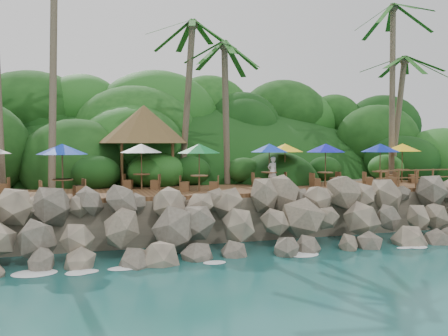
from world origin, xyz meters
name	(u,v)px	position (x,y,z in m)	size (l,w,h in m)	color
ground	(267,258)	(0.00, 0.00, 0.00)	(140.00, 140.00, 0.00)	#19514F
land_base	(183,193)	(0.00, 16.00, 1.05)	(32.00, 25.20, 2.10)	gray
jungle_hill	(165,197)	(0.00, 23.50, 0.00)	(44.80, 28.00, 15.40)	#143811
seawall	(250,223)	(0.00, 2.00, 1.15)	(29.00, 4.00, 2.30)	gray
terrace	(224,191)	(0.00, 6.00, 2.20)	(26.00, 5.00, 0.20)	brown
jungle_foliage	(186,210)	(0.00, 15.00, 0.00)	(44.00, 16.00, 12.00)	#143811
foam_line	(265,256)	(0.00, 0.30, 0.03)	(25.20, 0.80, 0.06)	white
palms	(224,7)	(0.79, 8.65, 12.46)	(29.97, 6.81, 13.79)	brown
palapa	(144,124)	(-3.62, 9.95, 5.79)	(5.19, 5.19, 4.60)	brown
dining_clusters	(225,151)	(0.04, 6.01, 4.27)	(25.24, 5.03, 2.37)	brown
railing	(433,176)	(11.23, 3.65, 2.91)	(7.20, 0.10, 1.00)	brown
waiter	(272,172)	(2.97, 6.54, 3.13)	(0.61, 0.40, 1.66)	silver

